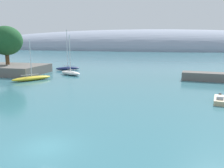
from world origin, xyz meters
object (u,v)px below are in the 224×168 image
at_px(sailboat_white_mid_mooring, 70,73).
at_px(motorboat_sand_alongside_breakwater, 220,100).
at_px(tree_clump_shore, 6,41).
at_px(sailboat_yellow_outer_mooring, 32,78).
at_px(sailboat_navy_near_shore, 68,68).

distance_m(sailboat_white_mid_mooring, motorboat_sand_alongside_breakwater, 34.39).
distance_m(tree_clump_shore, sailboat_white_mid_mooring, 18.14).
bearing_deg(sailboat_yellow_outer_mooring, sailboat_white_mid_mooring, 7.81).
xyz_separation_m(sailboat_navy_near_shore, sailboat_yellow_outer_mooring, (-0.12, -17.37, -0.08)).
bearing_deg(motorboat_sand_alongside_breakwater, sailboat_navy_near_shore, -117.91).
xyz_separation_m(sailboat_navy_near_shore, sailboat_white_mid_mooring, (4.52, -8.57, 0.01)).
bearing_deg(sailboat_navy_near_shore, tree_clump_shore, 0.22).
height_order(tree_clump_shore, motorboat_sand_alongside_breakwater, tree_clump_shore).
relative_size(tree_clump_shore, sailboat_white_mid_mooring, 1.01).
distance_m(sailboat_white_mid_mooring, sailboat_yellow_outer_mooring, 9.95).
bearing_deg(sailboat_yellow_outer_mooring, sailboat_navy_near_shore, 35.18).
bearing_deg(sailboat_navy_near_shore, motorboat_sand_alongside_breakwater, 105.81).
relative_size(tree_clump_shore, sailboat_yellow_outer_mooring, 1.14).
bearing_deg(sailboat_yellow_outer_mooring, tree_clump_shore, 89.81).
distance_m(sailboat_navy_near_shore, sailboat_yellow_outer_mooring, 17.37).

